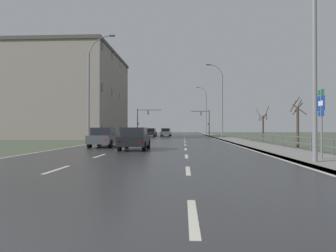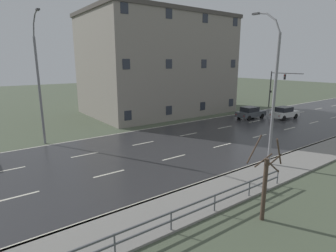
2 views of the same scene
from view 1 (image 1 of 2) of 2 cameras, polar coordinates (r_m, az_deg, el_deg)
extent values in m
cube|color=#4C5642|center=(51.07, 0.54, -2.26)|extent=(160.00, 160.00, 0.12)
cube|color=#303033|center=(63.05, 1.00, -1.87)|extent=(14.00, 120.00, 0.02)
cube|color=beige|center=(11.43, -20.49, -7.85)|extent=(0.16, 2.20, 0.01)
cube|color=beige|center=(16.49, -12.96, -5.60)|extent=(0.16, 2.20, 0.01)
cube|color=beige|center=(21.72, -9.03, -4.38)|extent=(0.16, 2.20, 0.01)
cube|color=beige|center=(27.02, -6.64, -3.63)|extent=(0.16, 2.20, 0.01)
cube|color=beige|center=(32.35, -5.04, -3.12)|extent=(0.16, 2.20, 0.01)
cube|color=beige|center=(37.70, -3.90, -2.75)|extent=(0.16, 2.20, 0.01)
cube|color=beige|center=(43.06, -3.03, -2.47)|extent=(0.16, 2.20, 0.01)
cube|color=beige|center=(48.43, -2.36, -2.26)|extent=(0.16, 2.20, 0.01)
cube|color=beige|center=(53.81, -1.83, -2.09)|extent=(0.16, 2.20, 0.01)
cube|color=beige|center=(59.19, -1.39, -1.94)|extent=(0.16, 2.20, 0.01)
cube|color=beige|center=(64.57, -1.02, -1.83)|extent=(0.16, 2.20, 0.01)
cube|color=beige|center=(69.96, -0.71, -1.73)|extent=(0.16, 2.20, 0.01)
cube|color=beige|center=(75.35, -0.45, -1.64)|extent=(0.16, 2.20, 0.01)
cube|color=beige|center=(80.74, -0.22, -1.57)|extent=(0.16, 2.20, 0.01)
cube|color=beige|center=(86.13, -0.02, -1.50)|extent=(0.16, 2.20, 0.01)
cube|color=beige|center=(91.52, 0.16, -1.44)|extent=(0.16, 2.20, 0.01)
cube|color=beige|center=(96.91, 0.31, -1.39)|extent=(0.16, 2.20, 0.01)
cube|color=beige|center=(102.31, 0.46, -1.35)|extent=(0.16, 2.20, 0.01)
cube|color=beige|center=(107.70, 0.58, -1.31)|extent=(0.16, 2.20, 0.01)
cube|color=beige|center=(113.10, 0.70, -1.27)|extent=(0.16, 2.20, 0.01)
cube|color=beige|center=(118.49, 0.80, -1.24)|extent=(0.16, 2.20, 0.01)
cube|color=beige|center=(5.21, 4.80, -16.82)|extent=(0.16, 2.20, 0.01)
cube|color=beige|center=(10.50, 3.85, -8.53)|extent=(0.16, 2.20, 0.01)
cube|color=beige|center=(15.87, 3.56, -5.81)|extent=(0.16, 2.20, 0.01)
cube|color=beige|center=(21.25, 3.41, -4.47)|extent=(0.16, 2.20, 0.01)
cube|color=beige|center=(26.64, 3.32, -3.67)|extent=(0.16, 2.20, 0.01)
cube|color=beige|center=(32.03, 3.27, -3.14)|extent=(0.16, 2.20, 0.01)
cube|color=beige|center=(37.43, 3.22, -2.77)|extent=(0.16, 2.20, 0.01)
cube|color=beige|center=(42.82, 3.19, -2.48)|extent=(0.16, 2.20, 0.01)
cube|color=beige|center=(48.22, 3.17, -2.27)|extent=(0.16, 2.20, 0.01)
cube|color=beige|center=(53.62, 3.15, -2.09)|extent=(0.16, 2.20, 0.01)
cube|color=beige|center=(59.02, 3.14, -1.95)|extent=(0.16, 2.20, 0.01)
cube|color=beige|center=(64.42, 3.12, -1.83)|extent=(0.16, 2.20, 0.01)
cube|color=beige|center=(69.81, 3.11, -1.73)|extent=(0.16, 2.20, 0.01)
cube|color=beige|center=(75.21, 3.10, -1.64)|extent=(0.16, 2.20, 0.01)
cube|color=beige|center=(80.61, 3.09, -1.57)|extent=(0.16, 2.20, 0.01)
cube|color=beige|center=(86.01, 3.09, -1.50)|extent=(0.16, 2.20, 0.01)
cube|color=beige|center=(91.41, 3.08, -1.44)|extent=(0.16, 2.20, 0.01)
cube|color=beige|center=(96.81, 3.08, -1.39)|extent=(0.16, 2.20, 0.01)
cube|color=beige|center=(102.21, 3.07, -1.35)|extent=(0.16, 2.20, 0.01)
cube|color=beige|center=(107.61, 3.07, -1.31)|extent=(0.16, 2.20, 0.01)
cube|color=beige|center=(113.01, 3.06, -1.27)|extent=(0.16, 2.20, 0.01)
cube|color=beige|center=(118.41, 3.06, -1.24)|extent=(0.16, 2.20, 0.01)
cube|color=beige|center=(63.19, 7.23, -1.85)|extent=(0.16, 120.00, 0.01)
cube|color=beige|center=(63.66, -5.17, -1.84)|extent=(0.16, 120.00, 0.01)
cube|color=gray|center=(63.33, 8.72, -1.81)|extent=(3.00, 120.00, 0.12)
cube|color=slate|center=(63.21, 7.43, -1.82)|extent=(0.16, 120.00, 0.12)
cube|color=#515459|center=(24.82, 21.00, -1.73)|extent=(0.06, 31.76, 0.08)
cube|color=#515459|center=(24.83, 21.00, -2.65)|extent=(0.06, 31.76, 0.08)
cylinder|color=#515459|center=(17.47, 29.11, -3.70)|extent=(0.07, 0.07, 1.00)
cylinder|color=#515459|center=(19.87, 25.74, -3.32)|extent=(0.07, 0.07, 1.00)
cylinder|color=#515459|center=(22.34, 23.11, -3.01)|extent=(0.07, 0.07, 1.00)
cylinder|color=#515459|center=(24.84, 21.00, -2.77)|extent=(0.07, 0.07, 1.00)
cylinder|color=#515459|center=(27.36, 19.29, -2.56)|extent=(0.07, 0.07, 1.00)
cylinder|color=#515459|center=(29.91, 17.86, -2.39)|extent=(0.07, 0.07, 1.00)
cylinder|color=#515459|center=(32.47, 16.66, -2.24)|extent=(0.07, 0.07, 1.00)
cylinder|color=#515459|center=(35.05, 15.64, -2.12)|extent=(0.07, 0.07, 1.00)
cylinder|color=#515459|center=(37.64, 14.75, -2.01)|extent=(0.07, 0.07, 1.00)
cylinder|color=#515459|center=(40.23, 13.99, -1.92)|extent=(0.07, 0.07, 1.00)
cylinder|color=slate|center=(14.00, 26.27, 11.54)|extent=(0.20, 0.20, 8.80)
cylinder|color=slate|center=(42.36, 10.35, 3.62)|extent=(0.20, 0.20, 9.09)
cylinder|color=slate|center=(42.97, 10.09, 10.20)|extent=(0.47, 0.11, 0.84)
cylinder|color=slate|center=(43.04, 9.36, 11.06)|extent=(0.78, 0.11, 0.59)
cylinder|color=slate|center=(43.02, 8.30, 11.51)|extent=(0.88, 0.11, 0.26)
cube|color=#333335|center=(42.99, 7.72, 11.55)|extent=(0.56, 0.24, 0.12)
cylinder|color=slate|center=(71.51, 7.33, 2.26)|extent=(0.20, 0.20, 9.91)
cylinder|color=slate|center=(71.96, 7.17, 6.53)|extent=(0.49, 0.11, 0.87)
cylinder|color=slate|center=(72.01, 6.72, 7.07)|extent=(0.81, 0.11, 0.61)
cylinder|color=slate|center=(72.00, 6.06, 7.34)|extent=(0.92, 0.11, 0.27)
cube|color=#333335|center=(71.98, 5.70, 7.37)|extent=(0.56, 0.24, 0.12)
cylinder|color=slate|center=(31.87, -14.96, 5.20)|extent=(0.20, 0.20, 9.31)
cylinder|color=slate|center=(32.72, -14.54, 14.23)|extent=(0.56, 0.11, 1.04)
cylinder|color=slate|center=(32.74, -13.35, 15.69)|extent=(0.96, 0.11, 0.72)
cylinder|color=slate|center=(32.61, -11.61, 16.51)|extent=(1.10, 0.11, 0.30)
cube|color=#333335|center=(32.49, -10.65, 16.65)|extent=(0.56, 0.24, 0.12)
cylinder|color=slate|center=(15.08, 27.37, 0.12)|extent=(0.09, 0.09, 3.28)
cube|color=#146633|center=(15.16, 27.27, 5.77)|extent=(0.03, 0.56, 0.24)
cube|color=#143899|center=(15.11, 27.28, 3.89)|extent=(0.03, 0.68, 0.68)
cube|color=white|center=(15.10, 27.21, 3.89)|extent=(0.01, 0.44, 0.22)
cube|color=#143899|center=(15.08, 27.29, 2.11)|extent=(0.03, 0.52, 0.22)
cylinder|color=#38383A|center=(66.74, 7.90, 0.62)|extent=(0.18, 0.18, 5.64)
cylinder|color=#38383A|center=(66.70, 6.18, 2.83)|extent=(4.01, 0.12, 0.12)
cube|color=black|center=(66.68, 6.35, 2.36)|extent=(0.20, 0.28, 0.80)
sphere|color=#2D2D2D|center=(66.54, 6.36, 2.59)|extent=(0.14, 0.14, 0.14)
sphere|color=#F2AD19|center=(66.53, 6.36, 2.36)|extent=(0.14, 0.14, 0.14)
sphere|color=#2D2D2D|center=(66.52, 6.36, 2.14)|extent=(0.14, 0.14, 0.14)
cube|color=black|center=(66.67, 7.72, 0.43)|extent=(0.18, 0.12, 0.32)
cylinder|color=#38383A|center=(65.47, -5.87, 0.73)|extent=(0.18, 0.18, 5.84)
cylinder|color=#38383A|center=(65.23, -3.60, 3.08)|extent=(5.22, 0.12, 0.12)
cube|color=black|center=(65.23, -3.83, 2.60)|extent=(0.20, 0.28, 0.80)
sphere|color=red|center=(65.09, -3.84, 2.83)|extent=(0.14, 0.14, 0.14)
sphere|color=#2D2D2D|center=(65.08, -3.85, 2.61)|extent=(0.14, 0.14, 0.14)
sphere|color=#2D2D2D|center=(65.06, -3.85, 2.38)|extent=(0.14, 0.14, 0.14)
cube|color=black|center=(65.38, -5.69, 0.45)|extent=(0.18, 0.12, 0.32)
cube|color=#474C51|center=(55.05, -3.31, -1.40)|extent=(1.92, 4.17, 0.64)
cube|color=black|center=(54.80, -3.35, -0.75)|extent=(1.64, 2.06, 0.60)
cube|color=slate|center=(55.74, -3.20, -0.77)|extent=(1.41, 0.14, 0.51)
cylinder|color=black|center=(56.20, -2.30, -1.71)|extent=(0.25, 0.67, 0.66)
cylinder|color=black|center=(56.44, -3.93, -1.70)|extent=(0.25, 0.67, 0.66)
cylinder|color=black|center=(53.68, -2.66, -1.76)|extent=(0.25, 0.67, 0.66)
cylinder|color=black|center=(53.93, -4.36, -1.75)|extent=(0.25, 0.67, 0.66)
cube|color=red|center=(53.15, -4.34, -1.43)|extent=(0.16, 0.05, 0.14)
cube|color=red|center=(52.95, -2.93, -1.43)|extent=(0.16, 0.05, 0.14)
cube|color=#474C51|center=(24.44, -12.10, -2.47)|extent=(1.78, 4.11, 0.64)
cube|color=black|center=(24.19, -12.25, -1.03)|extent=(1.57, 2.01, 0.60)
cube|color=slate|center=(25.11, -11.67, -1.05)|extent=(1.40, 0.09, 0.51)
cylinder|color=black|center=(25.49, -9.58, -3.12)|extent=(0.22, 0.66, 0.66)
cylinder|color=black|center=(25.90, -13.08, -3.07)|extent=(0.22, 0.66, 0.66)
cylinder|color=black|center=(23.02, -10.99, -3.39)|extent=(0.22, 0.66, 0.66)
cylinder|color=black|center=(23.47, -14.83, -3.33)|extent=(0.22, 0.66, 0.66)
cube|color=red|center=(22.69, -15.06, -2.62)|extent=(0.16, 0.04, 0.14)
cube|color=red|center=(22.31, -11.84, -2.66)|extent=(0.16, 0.04, 0.14)
cube|color=silver|center=(58.39, -0.38, -1.35)|extent=(1.99, 4.19, 0.64)
cube|color=black|center=(58.14, -0.40, -0.74)|extent=(1.67, 2.09, 0.60)
cube|color=slate|center=(59.08, -0.30, -0.76)|extent=(1.41, 0.16, 0.51)
cylinder|color=black|center=(59.57, 0.54, -1.64)|extent=(0.26, 0.67, 0.66)
cylinder|color=black|center=(59.76, -1.01, -1.64)|extent=(0.26, 0.67, 0.66)
cylinder|color=black|center=(57.05, 0.28, -1.69)|extent=(0.26, 0.67, 0.66)
cylinder|color=black|center=(57.24, -1.33, -1.68)|extent=(0.26, 0.67, 0.66)
cube|color=red|center=(56.46, -1.28, -1.38)|extent=(0.16, 0.05, 0.14)
cube|color=red|center=(56.30, 0.05, -1.38)|extent=(0.16, 0.05, 0.14)
cube|color=black|center=(20.84, -6.38, -2.82)|extent=(1.80, 4.12, 0.64)
cube|color=black|center=(20.58, -6.48, -1.12)|extent=(1.58, 2.01, 0.60)
cube|color=slate|center=(21.52, -6.09, -1.15)|extent=(1.40, 0.09, 0.51)
cylinder|color=black|center=(22.01, -3.78, -3.54)|extent=(0.23, 0.66, 0.66)
cylinder|color=black|center=(22.24, -7.94, -3.50)|extent=(0.23, 0.66, 0.66)
cylinder|color=black|center=(19.49, -4.60, -3.92)|extent=(0.23, 0.66, 0.66)
cylinder|color=black|center=(19.75, -9.27, -3.87)|extent=(0.23, 0.66, 0.66)
cube|color=red|center=(18.96, -9.29, -3.05)|extent=(0.16, 0.04, 0.14)
cube|color=red|center=(18.74, -5.33, -3.08)|extent=(0.16, 0.04, 0.14)
cube|color=gray|center=(51.24, -17.29, 5.26)|extent=(13.53, 19.50, 13.27)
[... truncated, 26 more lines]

